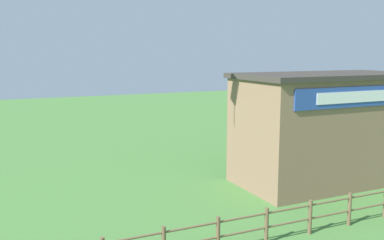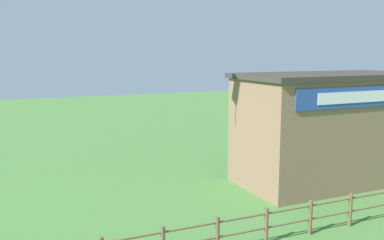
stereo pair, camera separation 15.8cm
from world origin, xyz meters
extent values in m
cylinder|color=brown|center=(0.00, 7.07, 0.63)|extent=(0.14, 0.14, 1.26)
cylinder|color=brown|center=(1.86, 7.07, 0.63)|extent=(0.14, 0.14, 1.26)
cylinder|color=brown|center=(3.71, 7.07, 0.63)|extent=(0.14, 0.14, 1.26)
cylinder|color=brown|center=(5.57, 7.07, 0.63)|extent=(0.14, 0.14, 1.26)
cylinder|color=brown|center=(0.00, 7.07, 1.07)|extent=(14.86, 0.07, 0.07)
cylinder|color=brown|center=(0.00, 7.07, 0.57)|extent=(14.86, 0.07, 0.07)
cube|color=#84664C|center=(8.67, 11.92, 2.60)|extent=(8.86, 4.37, 5.20)
cube|color=#38332D|center=(8.67, 11.92, 5.32)|extent=(9.16, 4.67, 0.24)
cube|color=#284799|center=(8.67, 9.70, 4.50)|extent=(7.53, 0.08, 0.90)
cube|color=silver|center=(8.67, 9.65, 4.50)|extent=(5.32, 0.04, 0.49)
camera|label=1|loc=(-6.16, -4.35, 6.41)|focal=40.00mm
camera|label=2|loc=(-6.01, -4.41, 6.41)|focal=40.00mm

